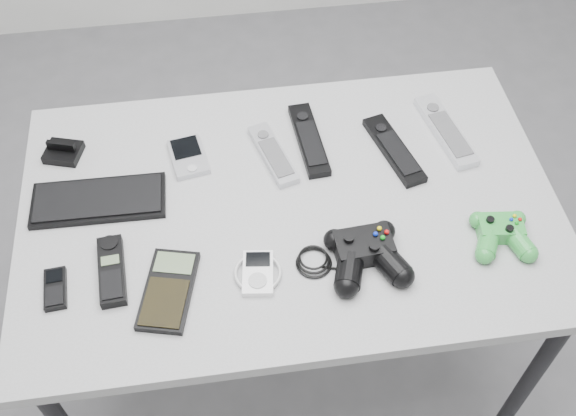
{
  "coord_description": "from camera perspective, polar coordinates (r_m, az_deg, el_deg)",
  "views": [
    {
      "loc": [
        -0.23,
        -0.88,
        1.88
      ],
      "look_at": [
        -0.11,
        -0.02,
        0.78
      ],
      "focal_mm": 42.0,
      "sensor_mm": 36.0,
      "label": 1
    }
  ],
  "objects": [
    {
      "name": "desk",
      "position": [
        1.48,
        0.14,
        -1.19
      ],
      "size": [
        1.14,
        0.73,
        0.76
      ],
      "color": "gray",
      "rests_on": "floor"
    },
    {
      "name": "remote_black_a",
      "position": [
        1.54,
        1.78,
        5.85
      ],
      "size": [
        0.07,
        0.22,
        0.02
      ],
      "primitive_type": "cube",
      "rotation": [
        0.0,
        0.0,
        0.07
      ],
      "color": "black",
      "rests_on": "desk"
    },
    {
      "name": "remote_silver_b",
      "position": [
        1.6,
        13.2,
        6.43
      ],
      "size": [
        0.09,
        0.24,
        0.02
      ],
      "primitive_type": "cube",
      "rotation": [
        0.0,
        0.0,
        0.18
      ],
      "color": "silver",
      "rests_on": "desk"
    },
    {
      "name": "controller_black",
      "position": [
        1.33,
        6.61,
        -3.76
      ],
      "size": [
        0.28,
        0.19,
        0.05
      ],
      "primitive_type": null,
      "rotation": [
        0.0,
        0.0,
        0.07
      ],
      "color": "black",
      "rests_on": "desk"
    },
    {
      "name": "mobile_phone",
      "position": [
        1.38,
        -19.11,
        -6.46
      ],
      "size": [
        0.05,
        0.09,
        0.02
      ],
      "primitive_type": "cube",
      "rotation": [
        0.0,
        0.0,
        0.08
      ],
      "color": "black",
      "rests_on": "desk"
    },
    {
      "name": "calculator",
      "position": [
        1.32,
        -10.09,
        -6.85
      ],
      "size": [
        0.13,
        0.2,
        0.02
      ],
      "primitive_type": "cube",
      "rotation": [
        0.0,
        0.0,
        -0.25
      ],
      "color": "black",
      "rests_on": "desk"
    },
    {
      "name": "mp3_player",
      "position": [
        1.32,
        -2.57,
        -5.49
      ],
      "size": [
        0.11,
        0.11,
        0.02
      ],
      "primitive_type": "cube",
      "rotation": [
        0.0,
        0.0,
        -0.13
      ],
      "color": "white",
      "rests_on": "desk"
    },
    {
      "name": "pda",
      "position": [
        1.52,
        -8.45,
        4.34
      ],
      "size": [
        0.09,
        0.13,
        0.02
      ],
      "primitive_type": "cube",
      "rotation": [
        0.0,
        0.0,
        0.17
      ],
      "color": "#B2B3B9",
      "rests_on": "desk"
    },
    {
      "name": "cordless_handset",
      "position": [
        1.36,
        -14.7,
        -5.14
      ],
      "size": [
        0.06,
        0.16,
        0.02
      ],
      "primitive_type": "cube",
      "rotation": [
        0.0,
        0.0,
        0.07
      ],
      "color": "black",
      "rests_on": "desk"
    },
    {
      "name": "pda_keyboard",
      "position": [
        1.48,
        -15.74,
        0.66
      ],
      "size": [
        0.28,
        0.13,
        0.02
      ],
      "primitive_type": "cube",
      "rotation": [
        0.0,
        0.0,
        -0.02
      ],
      "color": "black",
      "rests_on": "desk"
    },
    {
      "name": "dock_bracket",
      "position": [
        1.59,
        -18.58,
        4.75
      ],
      "size": [
        0.09,
        0.09,
        0.04
      ],
      "primitive_type": "cube",
      "rotation": [
        0.0,
        0.0,
        -0.29
      ],
      "color": "black",
      "rests_on": "desk"
    },
    {
      "name": "controller_green",
      "position": [
        1.43,
        17.64,
        -1.99
      ],
      "size": [
        0.14,
        0.15,
        0.04
      ],
      "primitive_type": null,
      "rotation": [
        0.0,
        0.0,
        -0.11
      ],
      "color": "#238130",
      "rests_on": "desk"
    },
    {
      "name": "floor",
      "position": [
        2.09,
        2.91,
        -12.65
      ],
      "size": [
        3.5,
        3.5,
        0.0
      ],
      "primitive_type": "plane",
      "color": "slate",
      "rests_on": "ground"
    },
    {
      "name": "remote_black_b",
      "position": [
        1.54,
        8.96,
        4.94
      ],
      "size": [
        0.1,
        0.22,
        0.02
      ],
      "primitive_type": "cube",
      "rotation": [
        0.0,
        0.0,
        0.25
      ],
      "color": "black",
      "rests_on": "desk"
    },
    {
      "name": "remote_silver_a",
      "position": [
        1.51,
        -1.3,
        4.6
      ],
      "size": [
        0.1,
        0.2,
        0.02
      ],
      "primitive_type": "cube",
      "rotation": [
        0.0,
        0.0,
        0.27
      ],
      "color": "#B2B3B9",
      "rests_on": "desk"
    }
  ]
}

